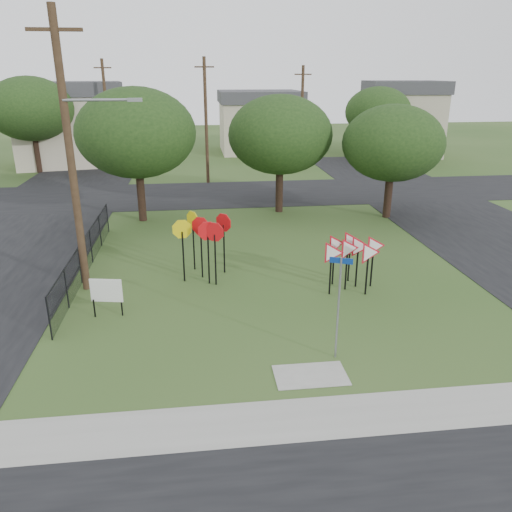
{
  "coord_description": "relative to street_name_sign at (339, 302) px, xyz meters",
  "views": [
    {
      "loc": [
        -2.93,
        -13.93,
        7.84
      ],
      "look_at": [
        -0.86,
        3.0,
        1.6
      ],
      "focal_mm": 35.0,
      "sensor_mm": 36.0,
      "label": 1
    }
  ],
  "objects": [
    {
      "name": "ground",
      "position": [
        -0.94,
        1.53,
        -1.78
      ],
      "size": [
        140.0,
        140.0,
        0.0
      ],
      "primitive_type": "plane",
      "color": "#2C4A1B"
    },
    {
      "name": "sidewalk",
      "position": [
        -0.94,
        -2.67,
        -1.77
      ],
      "size": [
        30.0,
        1.6,
        0.02
      ],
      "primitive_type": "cube",
      "color": "gray",
      "rests_on": "ground"
    },
    {
      "name": "planting_strip",
      "position": [
        -0.94,
        -3.87,
        -1.77
      ],
      "size": [
        30.0,
        0.8,
        0.02
      ],
      "primitive_type": "cube",
      "color": "#2C4A1B",
      "rests_on": "ground"
    },
    {
      "name": "street_left",
      "position": [
        -12.94,
        11.53,
        -1.77
      ],
      "size": [
        8.0,
        50.0,
        0.02
      ],
      "primitive_type": "cube",
      "color": "black",
      "rests_on": "ground"
    },
    {
      "name": "street_right",
      "position": [
        11.06,
        11.53,
        -1.77
      ],
      "size": [
        8.0,
        50.0,
        0.02
      ],
      "primitive_type": "cube",
      "color": "black",
      "rests_on": "ground"
    },
    {
      "name": "street_far",
      "position": [
        -0.94,
        21.53,
        -1.77
      ],
      "size": [
        60.0,
        8.0,
        0.02
      ],
      "primitive_type": "cube",
      "color": "black",
      "rests_on": "ground"
    },
    {
      "name": "curb_pad",
      "position": [
        -0.94,
        -0.87,
        -1.77
      ],
      "size": [
        2.0,
        1.2,
        0.02
      ],
      "primitive_type": "cube",
      "color": "gray",
      "rests_on": "ground"
    },
    {
      "name": "street_name_sign",
      "position": [
        0.0,
        0.0,
        0.0
      ],
      "size": [
        0.6,
        0.27,
        3.11
      ],
      "color": "gray",
      "rests_on": "ground"
    },
    {
      "name": "stop_sign_cluster",
      "position": [
        -3.64,
        6.57,
        0.12
      ],
      "size": [
        2.35,
        2.28,
        2.57
      ],
      "color": "black",
      "rests_on": "ground"
    },
    {
      "name": "yield_sign_cluster",
      "position": [
        1.91,
        4.86,
        -0.2
      ],
      "size": [
        2.73,
        1.46,
        2.13
      ],
      "color": "black",
      "rests_on": "ground"
    },
    {
      "name": "info_board",
      "position": [
        -7.03,
        3.51,
        -0.86
      ],
      "size": [
        1.09,
        0.24,
        1.37
      ],
      "color": "black",
      "rests_on": "ground"
    },
    {
      "name": "utility_pole_main",
      "position": [
        -8.17,
        6.03,
        3.43
      ],
      "size": [
        3.55,
        0.33,
        10.0
      ],
      "color": "#463220",
      "rests_on": "ground"
    },
    {
      "name": "far_pole_a",
      "position": [
        -2.94,
        25.53,
        2.82
      ],
      "size": [
        1.4,
        0.24,
        9.0
      ],
      "color": "#463220",
      "rests_on": "ground"
    },
    {
      "name": "far_pole_b",
      "position": [
        5.06,
        29.53,
        2.57
      ],
      "size": [
        1.4,
        0.24,
        8.5
      ],
      "color": "#463220",
      "rests_on": "ground"
    },
    {
      "name": "far_pole_c",
      "position": [
        -10.94,
        31.53,
        2.82
      ],
      "size": [
        1.4,
        0.24,
        9.0
      ],
      "color": "#463220",
      "rests_on": "ground"
    },
    {
      "name": "fence_run",
      "position": [
        -8.54,
        7.78,
        -0.99
      ],
      "size": [
        0.05,
        11.55,
        1.5
      ],
      "color": "black",
      "rests_on": "ground"
    },
    {
      "name": "house_left",
      "position": [
        -14.94,
        35.53,
        1.87
      ],
      "size": [
        10.58,
        8.88,
        7.2
      ],
      "color": "beige",
      "rests_on": "ground"
    },
    {
      "name": "house_mid",
      "position": [
        3.06,
        41.53,
        1.37
      ],
      "size": [
        8.4,
        8.4,
        6.2
      ],
      "color": "beige",
      "rests_on": "ground"
    },
    {
      "name": "house_right",
      "position": [
        17.06,
        37.53,
        1.87
      ],
      "size": [
        8.3,
        8.3,
        7.2
      ],
      "color": "beige",
      "rests_on": "ground"
    },
    {
      "name": "tree_near_left",
      "position": [
        -6.94,
        15.53,
        3.08
      ],
      "size": [
        6.4,
        6.4,
        7.27
      ],
      "color": "black",
      "rests_on": "ground"
    },
    {
      "name": "tree_near_mid",
      "position": [
        1.06,
        16.53,
        2.76
      ],
      "size": [
        6.0,
        6.0,
        6.8
      ],
      "color": "black",
      "rests_on": "ground"
    },
    {
      "name": "tree_near_right",
      "position": [
        7.06,
        14.53,
        2.45
      ],
      "size": [
        5.6,
        5.6,
        6.33
      ],
      "color": "black",
      "rests_on": "ground"
    },
    {
      "name": "tree_far_left",
      "position": [
        -16.94,
        31.53,
        3.39
      ],
      "size": [
        6.8,
        6.8,
        7.73
      ],
      "color": "black",
      "rests_on": "ground"
    },
    {
      "name": "tree_far_right",
      "position": [
        13.06,
        33.53,
        2.76
      ],
      "size": [
        6.0,
        6.0,
        6.8
      ],
      "color": "black",
      "rests_on": "ground"
    }
  ]
}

